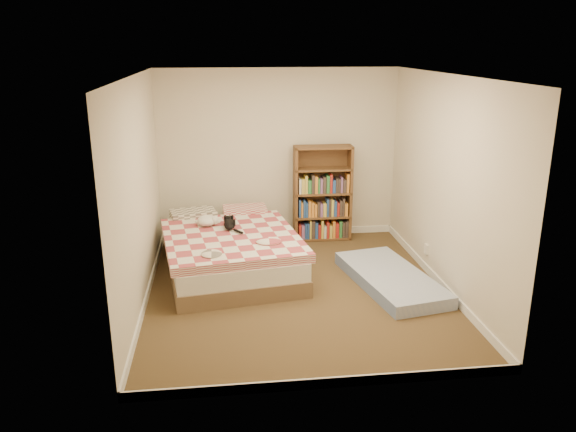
{
  "coord_description": "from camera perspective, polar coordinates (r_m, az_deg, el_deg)",
  "views": [
    {
      "loc": [
        -0.84,
        -6.08,
        2.83
      ],
      "look_at": [
        -0.07,
        0.3,
        0.84
      ],
      "focal_mm": 35.0,
      "sensor_mm": 36.0,
      "label": 1
    }
  ],
  "objects": [
    {
      "name": "white_dog",
      "position": [
        7.42,
        -8.2,
        -0.47
      ],
      "size": [
        0.34,
        0.36,
        0.14
      ],
      "rotation": [
        0.0,
        0.0,
        0.41
      ],
      "color": "silver",
      "rests_on": "bed"
    },
    {
      "name": "floor_mattress",
      "position": [
        7.0,
        10.38,
        -6.29
      ],
      "size": [
        1.07,
        1.82,
        0.15
      ],
      "primitive_type": "cube",
      "rotation": [
        0.0,
        0.0,
        0.19
      ],
      "color": "#7086BA",
      "rests_on": "room"
    },
    {
      "name": "black_cat",
      "position": [
        7.31,
        -5.95,
        -0.76
      ],
      "size": [
        0.2,
        0.55,
        0.13
      ],
      "rotation": [
        0.0,
        0.0,
        0.09
      ],
      "color": "black",
      "rests_on": "bed"
    },
    {
      "name": "bookshelf",
      "position": [
        8.36,
        3.48,
        1.19
      ],
      "size": [
        0.85,
        0.29,
        1.41
      ],
      "rotation": [
        0.0,
        0.0,
        -0.01
      ],
      "color": "brown",
      "rests_on": "room"
    },
    {
      "name": "bed",
      "position": [
        7.32,
        -5.94,
        -3.38
      ],
      "size": [
        1.88,
        2.42,
        0.59
      ],
      "rotation": [
        0.0,
        0.0,
        0.15
      ],
      "color": "brown",
      "rests_on": "room"
    },
    {
      "name": "room",
      "position": [
        6.35,
        0.93,
        2.29
      ],
      "size": [
        3.51,
        4.01,
        2.51
      ],
      "color": "#412E1B",
      "rests_on": "ground"
    }
  ]
}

